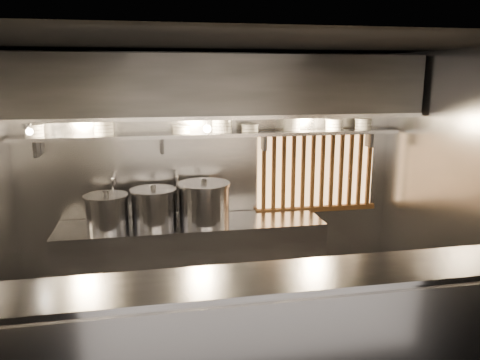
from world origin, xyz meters
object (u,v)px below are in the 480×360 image
object	(u,v)px
stock_pot_left	(154,207)
stock_pot_mid	(107,211)
heat_lamp	(26,126)
pendant_bulb	(207,129)
stock_pot_right	(204,202)

from	to	relation	value
stock_pot_left	stock_pot_mid	bearing A→B (deg)	-174.86
heat_lamp	stock_pot_left	size ratio (longest dim) A/B	0.53
pendant_bulb	stock_pot_right	bearing A→B (deg)	-128.60
heat_lamp	stock_pot_right	size ratio (longest dim) A/B	0.48
stock_pot_mid	stock_pot_right	bearing A→B (deg)	1.48
pendant_bulb	stock_pot_mid	xyz separation A→B (m)	(-1.13, -0.09, -0.87)
stock_pot_mid	stock_pot_right	size ratio (longest dim) A/B	0.83
stock_pot_left	stock_pot_right	world-z (taller)	stock_pot_right
heat_lamp	pendant_bulb	size ratio (longest dim) A/B	1.87
pendant_bulb	stock_pot_right	distance (m)	0.84
heat_lamp	stock_pot_left	world-z (taller)	heat_lamp
stock_pot_left	heat_lamp	bearing A→B (deg)	-165.68
stock_pot_mid	stock_pot_left	bearing A→B (deg)	5.14
pendant_bulb	heat_lamp	bearing A→B (deg)	-169.00
heat_lamp	stock_pot_mid	distance (m)	1.21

